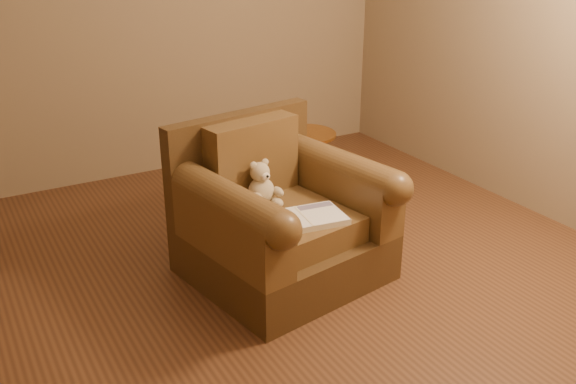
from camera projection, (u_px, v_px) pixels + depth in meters
floor at (277, 279)px, 3.62m from camera, size 4.00×4.00×0.00m
armchair at (279, 219)px, 3.58m from camera, size 1.10×1.06×0.86m
teddy_bear at (263, 188)px, 3.53m from camera, size 0.19×0.21×0.26m
guidebook at (303, 219)px, 3.35m from camera, size 0.46×0.31×0.03m
side_table at (304, 172)px, 4.29m from camera, size 0.42×0.42×0.59m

